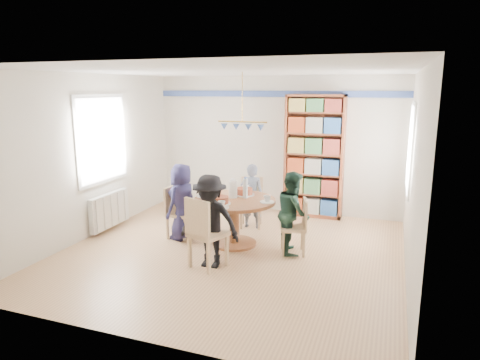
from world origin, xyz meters
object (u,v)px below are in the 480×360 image
at_px(chair_near, 204,230).
at_px(person_near, 210,221).
at_px(chair_left, 176,210).
at_px(dining_table, 235,211).
at_px(person_right, 293,212).
at_px(radiator, 110,210).
at_px(chair_right, 298,224).
at_px(person_left, 182,202).
at_px(person_far, 252,196).
at_px(chair_far, 252,199).
at_px(bookshelf, 314,158).

bearing_deg(chair_near, person_near, 65.07).
relative_size(chair_left, chair_near, 0.85).
distance_m(dining_table, person_near, 0.92).
bearing_deg(person_right, radiator, 72.24).
relative_size(chair_right, chair_near, 0.84).
bearing_deg(chair_right, chair_near, -137.98).
bearing_deg(person_left, chair_near, 50.99).
distance_m(person_left, person_near, 1.26).
relative_size(radiator, person_far, 0.86).
xyz_separation_m(person_left, person_near, (0.90, -0.89, 0.02)).
height_order(chair_left, chair_near, chair_near).
height_order(dining_table, chair_far, chair_far).
relative_size(radiator, person_right, 0.80).
height_order(chair_far, person_left, person_left).
xyz_separation_m(dining_table, person_near, (-0.02, -0.92, 0.10)).
bearing_deg(chair_right, dining_table, 177.99).
xyz_separation_m(chair_far, person_far, (0.04, -0.09, 0.09)).
distance_m(chair_left, person_far, 1.38).
xyz_separation_m(chair_left, person_far, (1.04, 0.91, 0.11)).
bearing_deg(chair_far, person_far, -69.43).
distance_m(dining_table, chair_left, 1.05).
distance_m(person_left, person_right, 1.86).
bearing_deg(chair_left, chair_far, 45.04).
xyz_separation_m(chair_right, bookshelf, (-0.15, 2.04, 0.69)).
xyz_separation_m(person_near, bookshelf, (0.90, 2.93, 0.50)).
distance_m(radiator, chair_near, 2.50).
bearing_deg(person_right, person_far, 27.96).
bearing_deg(person_near, bookshelf, 71.59).
distance_m(chair_left, chair_far, 1.42).
distance_m(chair_near, bookshelf, 3.23).
relative_size(radiator, chair_left, 1.16).
relative_size(radiator, person_left, 0.79).
height_order(chair_near, person_left, person_left).
relative_size(chair_far, person_left, 0.70).
xyz_separation_m(person_left, person_far, (0.90, 0.94, -0.05)).
relative_size(dining_table, chair_near, 1.28).
xyz_separation_m(chair_near, person_near, (0.05, 0.11, 0.10)).
xyz_separation_m(dining_table, chair_right, (1.03, -0.04, -0.09)).
xyz_separation_m(chair_far, chair_near, (-0.02, -2.04, 0.07)).
height_order(radiator, chair_near, chair_near).
xyz_separation_m(chair_far, bookshelf, (0.93, 1.00, 0.67)).
bearing_deg(person_near, radiator, 157.88).
relative_size(person_left, bookshelf, 0.54).
height_order(chair_far, person_far, person_far).
bearing_deg(chair_right, person_left, 179.70).
height_order(person_left, person_far, person_left).
xyz_separation_m(chair_right, person_left, (-1.94, 0.01, 0.16)).
height_order(chair_right, chair_near, chair_near).
relative_size(chair_right, bookshelf, 0.36).
xyz_separation_m(person_right, person_near, (-0.96, -0.93, 0.03)).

